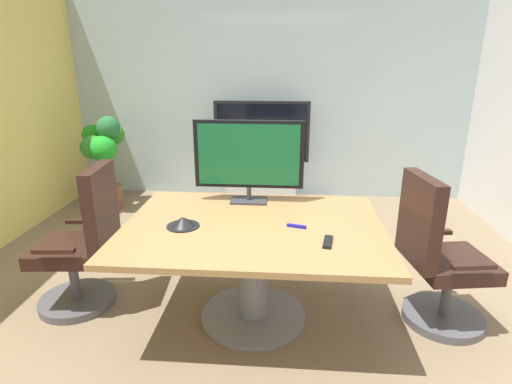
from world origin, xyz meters
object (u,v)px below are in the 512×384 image
object	(u,v)px
office_chair_left	(83,250)
office_chair_right	(438,264)
potted_plant	(104,154)
conference_table	(253,249)
tv_monitor	(249,157)
conference_phone	(183,222)
remote_control	(328,242)
wall_display_unit	(262,169)

from	to	relation	value
office_chair_left	office_chair_right	size ratio (longest dim) A/B	1.00
office_chair_left	potted_plant	size ratio (longest dim) A/B	0.93
office_chair_right	conference_table	bearing A→B (deg)	83.51
potted_plant	tv_monitor	bearing A→B (deg)	-40.48
tv_monitor	conference_phone	world-z (taller)	tv_monitor
conference_phone	remote_control	distance (m)	0.96
office_chair_left	remote_control	world-z (taller)	office_chair_left
wall_display_unit	potted_plant	world-z (taller)	wall_display_unit
conference_phone	office_chair_left	bearing A→B (deg)	170.02
office_chair_right	remote_control	bearing A→B (deg)	102.47
conference_table	office_chair_left	world-z (taller)	office_chair_left
office_chair_left	remote_control	distance (m)	1.80
office_chair_right	potted_plant	bearing A→B (deg)	49.10
office_chair_right	wall_display_unit	distance (m)	2.86
office_chair_right	potted_plant	xyz separation A→B (m)	(-3.27, 2.07, 0.25)
potted_plant	conference_phone	xyz separation A→B (m)	(1.54, -2.19, 0.06)
office_chair_left	office_chair_right	distance (m)	2.54
wall_display_unit	conference_phone	distance (m)	2.67
remote_control	office_chair_right	bearing A→B (deg)	30.82
office_chair_right	tv_monitor	size ratio (longest dim) A/B	1.30
tv_monitor	remote_control	distance (m)	0.98
office_chair_left	wall_display_unit	size ratio (longest dim) A/B	0.83
remote_control	office_chair_left	bearing A→B (deg)	179.17
conference_table	tv_monitor	xyz separation A→B (m)	(-0.07, 0.47, 0.54)
potted_plant	conference_table	bearing A→B (deg)	-46.64
tv_monitor	conference_phone	distance (m)	0.75
conference_table	office_chair_left	distance (m)	1.28
potted_plant	remote_control	bearing A→B (deg)	-43.80
potted_plant	remote_control	world-z (taller)	potted_plant
conference_phone	remote_control	xyz separation A→B (m)	(0.94, -0.19, -0.02)
conference_table	potted_plant	bearing A→B (deg)	133.36
tv_monitor	potted_plant	xyz separation A→B (m)	(-1.93, 1.65, -0.39)
office_chair_left	potted_plant	distance (m)	2.19
tv_monitor	remote_control	world-z (taller)	tv_monitor
office_chair_left	conference_phone	xyz separation A→B (m)	(0.81, -0.14, 0.31)
office_chair_left	wall_display_unit	distance (m)	2.74
office_chair_left	tv_monitor	world-z (taller)	tv_monitor
conference_table	conference_phone	world-z (taller)	conference_phone
wall_display_unit	office_chair_right	bearing A→B (deg)	-61.19
conference_phone	remote_control	size ratio (longest dim) A/B	1.29
office_chair_right	wall_display_unit	size ratio (longest dim) A/B	0.83
office_chair_right	potted_plant	size ratio (longest dim) A/B	0.93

